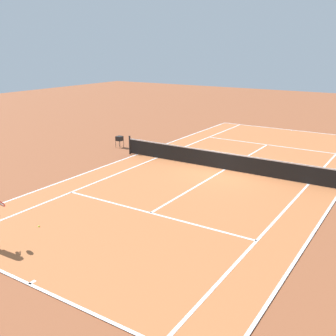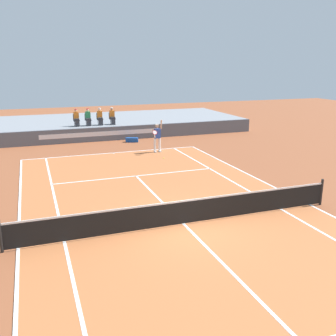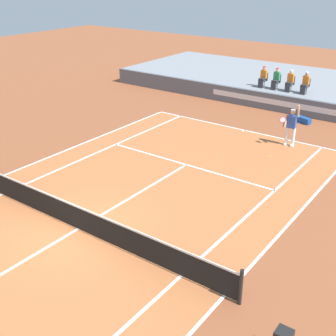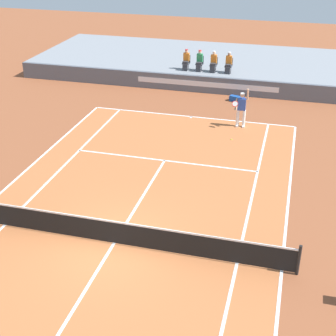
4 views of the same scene
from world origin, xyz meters
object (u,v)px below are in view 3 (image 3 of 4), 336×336
at_px(spectator_seated_2, 290,81).
at_px(spectator_seated_1, 276,79).
at_px(equipment_bag, 303,120).
at_px(tennis_ball, 270,156).
at_px(spectator_seated_0, 263,77).
at_px(ball_hopper, 284,336).
at_px(spectator_seated_3, 305,83).
at_px(tennis_player, 291,126).

bearing_deg(spectator_seated_2, spectator_seated_1, 180.00).
height_order(spectator_seated_1, equipment_bag, spectator_seated_1).
bearing_deg(tennis_ball, spectator_seated_0, 117.84).
bearing_deg(ball_hopper, spectator_seated_0, 116.46).
bearing_deg(spectator_seated_3, ball_hopper, -70.72).
height_order(spectator_seated_3, tennis_player, spectator_seated_3).
height_order(spectator_seated_1, ball_hopper, spectator_seated_1).
bearing_deg(ball_hopper, spectator_seated_1, 114.26).
distance_m(spectator_seated_0, ball_hopper, 20.27).
bearing_deg(tennis_ball, equipment_bag, 95.29).
bearing_deg(spectator_seated_2, spectator_seated_0, 180.00).
height_order(spectator_seated_3, tennis_ball, spectator_seated_3).
distance_m(spectator_seated_2, tennis_ball, 8.28).
xyz_separation_m(spectator_seated_1, ball_hopper, (8.16, -18.12, -1.06)).
xyz_separation_m(tennis_player, tennis_ball, (-0.18, -1.77, -0.96)).
relative_size(spectator_seated_0, equipment_bag, 1.32).
bearing_deg(spectator_seated_1, ball_hopper, -65.74).
bearing_deg(equipment_bag, spectator_seated_1, 140.70).
xyz_separation_m(spectator_seated_1, spectator_seated_2, (0.88, 0.00, 0.00)).
bearing_deg(equipment_bag, ball_hopper, -71.13).
relative_size(spectator_seated_2, tennis_player, 0.61).
xyz_separation_m(spectator_seated_3, tennis_player, (1.60, -6.00, -0.64)).
relative_size(tennis_ball, ball_hopper, 0.10).
bearing_deg(ball_hopper, tennis_player, 111.33).
height_order(spectator_seated_3, equipment_bag, spectator_seated_3).
height_order(spectator_seated_0, spectator_seated_1, same).
distance_m(spectator_seated_1, tennis_ball, 8.57).
bearing_deg(tennis_player, spectator_seated_1, 119.77).
bearing_deg(tennis_ball, spectator_seated_3, 100.38).
relative_size(spectator_seated_0, tennis_player, 0.61).
distance_m(spectator_seated_2, ball_hopper, 19.56).
bearing_deg(spectator_seated_0, ball_hopper, -63.54).
bearing_deg(spectator_seated_0, tennis_ball, -62.16).
relative_size(spectator_seated_3, tennis_player, 0.61).
relative_size(spectator_seated_1, tennis_ball, 18.60).
height_order(spectator_seated_1, spectator_seated_3, same).
bearing_deg(ball_hopper, tennis_ball, 115.40).
xyz_separation_m(spectator_seated_1, equipment_bag, (2.74, -2.24, -1.47)).
xyz_separation_m(tennis_player, ball_hopper, (4.73, -12.12, -0.42)).
distance_m(spectator_seated_0, spectator_seated_3, 2.68).
bearing_deg(tennis_player, equipment_bag, 100.45).
bearing_deg(spectator_seated_1, spectator_seated_2, 0.00).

